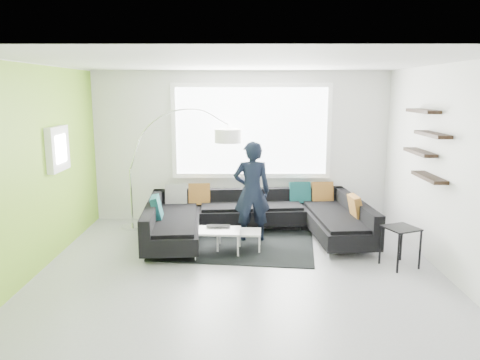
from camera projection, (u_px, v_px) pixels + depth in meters
The scene contains 9 objects.
ground at pixel (240, 267), 6.58m from camera, with size 5.50×5.50×0.00m, color gray.
room_shell at pixel (243, 137), 6.44m from camera, with size 5.54×5.04×2.82m.
sectional_sofa at pixel (255, 220), 7.74m from camera, with size 3.70×2.46×0.76m.
rug at pixel (236, 245), 7.51m from camera, with size 2.47×1.79×0.01m, color black.
coffee_table at pixel (226, 240), 7.23m from camera, with size 1.07×0.62×0.35m, color white.
arc_lamp at pixel (130, 169), 8.24m from camera, with size 2.01×0.75×2.15m, color white, non-canonical shape.
side_table at pixel (400, 247), 6.55m from camera, with size 0.42×0.42×0.57m, color black.
person at pixel (252, 192), 7.61m from camera, with size 0.63×0.44×1.65m, color black.
laptop at pixel (218, 227), 7.22m from camera, with size 0.37×0.24×0.03m, color black.
Camera 1 is at (0.01, -6.23, 2.45)m, focal length 35.00 mm.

